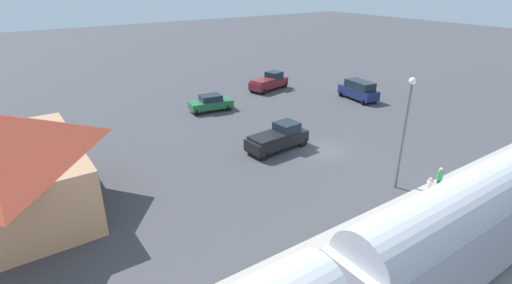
{
  "coord_description": "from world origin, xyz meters",
  "views": [
    {
      "loc": [
        -20.62,
        21.0,
        13.13
      ],
      "look_at": [
        2.63,
        5.01,
        1.0
      ],
      "focal_mm": 27.05,
      "sensor_mm": 36.0,
      "label": 1
    }
  ],
  "objects_px": {
    "sedan_green": "(211,103)",
    "pickup_black": "(278,138)",
    "pedestrian_waiting_far": "(439,178)",
    "suv_navy": "(359,90)",
    "pedestrian_on_platform": "(429,188)",
    "pickup_maroon": "(269,82)",
    "light_pole_near_platform": "(406,121)"
  },
  "relations": [
    {
      "from": "sedan_green",
      "to": "pickup_black",
      "type": "bearing_deg",
      "value": 179.02
    },
    {
      "from": "pedestrian_waiting_far",
      "to": "suv_navy",
      "type": "bearing_deg",
      "value": -34.71
    },
    {
      "from": "pickup_black",
      "to": "suv_navy",
      "type": "height_order",
      "value": "suv_navy"
    },
    {
      "from": "pedestrian_on_platform",
      "to": "pickup_maroon",
      "type": "height_order",
      "value": "pickup_maroon"
    },
    {
      "from": "pedestrian_waiting_far",
      "to": "pickup_black",
      "type": "xyz_separation_m",
      "value": [
        11.65,
        4.06,
        -0.25
      ]
    },
    {
      "from": "pedestrian_on_platform",
      "to": "pickup_black",
      "type": "relative_size",
      "value": 0.31
    },
    {
      "from": "pedestrian_on_platform",
      "to": "pedestrian_waiting_far",
      "type": "bearing_deg",
      "value": -77.05
    },
    {
      "from": "pickup_maroon",
      "to": "suv_navy",
      "type": "distance_m",
      "value": 11.04
    },
    {
      "from": "pedestrian_on_platform",
      "to": "pedestrian_waiting_far",
      "type": "relative_size",
      "value": 1.0
    },
    {
      "from": "pedestrian_waiting_far",
      "to": "pickup_maroon",
      "type": "xyz_separation_m",
      "value": [
        26.8,
        -6.17,
        -0.25
      ]
    },
    {
      "from": "pedestrian_waiting_far",
      "to": "pickup_maroon",
      "type": "distance_m",
      "value": 27.5
    },
    {
      "from": "light_pole_near_platform",
      "to": "pickup_black",
      "type": "bearing_deg",
      "value": 16.12
    },
    {
      "from": "sedan_green",
      "to": "suv_navy",
      "type": "height_order",
      "value": "suv_navy"
    },
    {
      "from": "pedestrian_on_platform",
      "to": "sedan_green",
      "type": "relative_size",
      "value": 0.36
    },
    {
      "from": "pedestrian_waiting_far",
      "to": "light_pole_near_platform",
      "type": "distance_m",
      "value": 4.32
    },
    {
      "from": "pedestrian_on_platform",
      "to": "suv_navy",
      "type": "relative_size",
      "value": 0.34
    },
    {
      "from": "pedestrian_on_platform",
      "to": "suv_navy",
      "type": "bearing_deg",
      "value": -37.75
    },
    {
      "from": "pedestrian_waiting_far",
      "to": "sedan_green",
      "type": "relative_size",
      "value": 0.36
    },
    {
      "from": "pickup_maroon",
      "to": "light_pole_near_platform",
      "type": "bearing_deg",
      "value": 163.09
    },
    {
      "from": "pedestrian_on_platform",
      "to": "pickup_maroon",
      "type": "distance_m",
      "value": 28.33
    },
    {
      "from": "pedestrian_on_platform",
      "to": "sedan_green",
      "type": "xyz_separation_m",
      "value": [
        23.97,
        2.12,
        -0.4
      ]
    },
    {
      "from": "sedan_green",
      "to": "pickup_maroon",
      "type": "xyz_separation_m",
      "value": [
        3.23,
        -10.03,
        0.15
      ]
    },
    {
      "from": "pedestrian_waiting_far",
      "to": "sedan_green",
      "type": "height_order",
      "value": "pedestrian_waiting_far"
    },
    {
      "from": "pedestrian_on_platform",
      "to": "sedan_green",
      "type": "distance_m",
      "value": 24.06
    },
    {
      "from": "pedestrian_waiting_far",
      "to": "light_pole_near_platform",
      "type": "bearing_deg",
      "value": 31.46
    },
    {
      "from": "sedan_green",
      "to": "pickup_maroon",
      "type": "distance_m",
      "value": 10.54
    },
    {
      "from": "sedan_green",
      "to": "light_pole_near_platform",
      "type": "distance_m",
      "value": 21.9
    },
    {
      "from": "suv_navy",
      "to": "light_pole_near_platform",
      "type": "relative_size",
      "value": 0.67
    },
    {
      "from": "suv_navy",
      "to": "pickup_black",
      "type": "bearing_deg",
      "value": 109.92
    },
    {
      "from": "pickup_maroon",
      "to": "suv_navy",
      "type": "xyz_separation_m",
      "value": [
        -9.29,
        -5.96,
        0.12
      ]
    },
    {
      "from": "sedan_green",
      "to": "suv_navy",
      "type": "xyz_separation_m",
      "value": [
        -6.05,
        -15.99,
        0.27
      ]
    },
    {
      "from": "pickup_black",
      "to": "light_pole_near_platform",
      "type": "bearing_deg",
      "value": -163.88
    }
  ]
}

